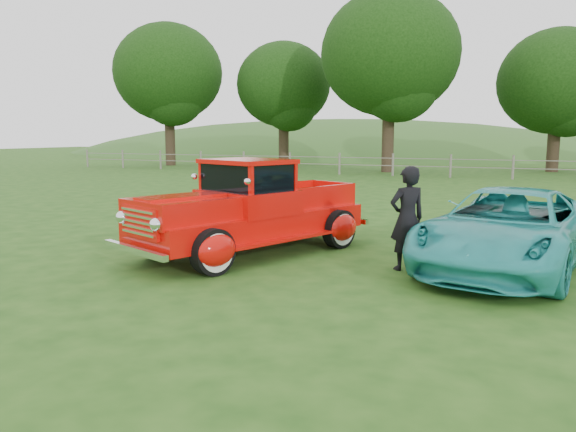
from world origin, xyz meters
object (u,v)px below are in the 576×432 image
at_px(teal_sedan, 509,229).
at_px(tree_near_west, 390,54).
at_px(tree_far_west, 168,73).
at_px(tree_near_east, 558,82).
at_px(red_pickup, 250,212).
at_px(man, 407,218).
at_px(tree_mid_west, 284,85).

bearing_deg(teal_sedan, tree_near_west, 119.15).
height_order(tree_far_west, tree_near_east, tree_far_west).
height_order(red_pickup, teal_sedan, red_pickup).
height_order(teal_sedan, man, man).
xyz_separation_m(tree_near_west, red_pickup, (2.92, -23.67, -6.00)).
distance_m(tree_near_west, tree_near_east, 9.97).
bearing_deg(tree_near_west, man, -76.15).
height_order(tree_near_west, man, tree_near_west).
bearing_deg(teal_sedan, tree_far_west, 145.53).
distance_m(tree_mid_west, man, 30.53).
distance_m(tree_near_west, red_pickup, 24.59).
height_order(tree_near_east, teal_sedan, tree_near_east).
bearing_deg(man, red_pickup, -43.90).
distance_m(tree_mid_west, teal_sedan, 30.70).
bearing_deg(red_pickup, tree_far_west, 149.79).
bearing_deg(man, tree_far_west, -90.03).
xyz_separation_m(tree_mid_west, tree_near_east, (17.00, 1.00, -0.30)).
distance_m(teal_sedan, man, 1.71).
relative_size(tree_near_west, tree_near_east, 1.25).
bearing_deg(tree_mid_west, red_pickup, -67.74).
height_order(tree_far_west, man, tree_far_west).
bearing_deg(teal_sedan, red_pickup, -161.45).
bearing_deg(tree_near_west, tree_mid_west, 159.44).
distance_m(tree_near_east, man, 28.31).
distance_m(tree_near_east, teal_sedan, 27.53).
xyz_separation_m(tree_far_west, tree_near_east, (25.00, 3.00, -1.24)).
bearing_deg(tree_near_west, tree_far_west, 176.42).
bearing_deg(man, tree_near_east, -137.86).
bearing_deg(tree_far_west, teal_sedan, -45.83).
relative_size(tree_mid_west, man, 4.91).
bearing_deg(tree_near_west, red_pickup, -82.98).
relative_size(tree_near_east, teal_sedan, 1.73).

